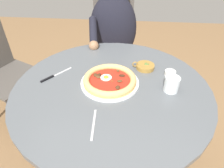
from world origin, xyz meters
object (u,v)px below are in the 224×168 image
at_px(cafe_chair_diner, 113,43).
at_px(water_glass, 171,85).
at_px(dining_table, 112,102).
at_px(steak_knife, 52,77).
at_px(olive_pan, 145,66).
at_px(cafe_chair_spare_far, 1,68).
at_px(diner_person, 113,51).
at_px(ramekin_capers, 170,73).
at_px(pizza_on_plate, 110,80).
at_px(fork_utensil, 94,124).

bearing_deg(cafe_chair_diner, water_glass, -67.44).
relative_size(dining_table, steak_knife, 6.24).
relative_size(olive_pan, cafe_chair_spare_far, 0.16).
bearing_deg(steak_knife, water_glass, -5.27).
distance_m(diner_person, cafe_chair_spare_far, 0.93).
bearing_deg(cafe_chair_spare_far, cafe_chair_diner, 27.63).
bearing_deg(ramekin_capers, dining_table, -157.79).
xyz_separation_m(ramekin_capers, cafe_chair_diner, (-0.39, 0.75, -0.19)).
distance_m(olive_pan, cafe_chair_spare_far, 1.16).
height_order(pizza_on_plate, fork_utensil, pizza_on_plate).
bearing_deg(water_glass, ramekin_capers, 83.23).
height_order(ramekin_capers, fork_utensil, ramekin_capers).
height_order(steak_knife, ramekin_capers, ramekin_capers).
height_order(pizza_on_plate, diner_person, diner_person).
bearing_deg(cafe_chair_spare_far, diner_person, 19.41).
height_order(olive_pan, cafe_chair_diner, cafe_chair_diner).
bearing_deg(fork_utensil, cafe_chair_spare_far, 141.70).
distance_m(steak_knife, cafe_chair_diner, 0.89).
bearing_deg(diner_person, steak_knife, -112.69).
xyz_separation_m(pizza_on_plate, steak_knife, (-0.33, 0.03, -0.02)).
relative_size(ramekin_capers, olive_pan, 0.46).
bearing_deg(diner_person, cafe_chair_spare_far, -160.59).
distance_m(olive_pan, fork_utensil, 0.51).
bearing_deg(dining_table, cafe_chair_diner, 94.20).
distance_m(water_glass, cafe_chair_diner, 0.98).
bearing_deg(fork_utensil, water_glass, 36.18).
distance_m(dining_table, olive_pan, 0.29).
xyz_separation_m(cafe_chair_diner, cafe_chair_spare_far, (-0.87, -0.45, -0.04)).
bearing_deg(steak_knife, cafe_chair_diner, 71.53).
height_order(diner_person, cafe_chair_diner, diner_person).
bearing_deg(ramekin_capers, olive_pan, 156.29).
relative_size(fork_utensil, diner_person, 0.14).
xyz_separation_m(dining_table, pizza_on_plate, (-0.01, 0.03, 0.14)).
relative_size(ramekin_capers, cafe_chair_spare_far, 0.07).
bearing_deg(ramekin_capers, cafe_chair_spare_far, 166.64).
distance_m(ramekin_capers, olive_pan, 0.15).
bearing_deg(ramekin_capers, steak_knife, -173.37).
xyz_separation_m(olive_pan, diner_person, (-0.24, 0.55, -0.20)).
bearing_deg(pizza_on_plate, dining_table, -64.81).
xyz_separation_m(dining_table, steak_knife, (-0.34, 0.05, 0.12)).
height_order(olive_pan, fork_utensil, olive_pan).
distance_m(pizza_on_plate, water_glass, 0.32).
height_order(ramekin_capers, olive_pan, olive_pan).
relative_size(dining_table, cafe_chair_spare_far, 1.23).
bearing_deg(diner_person, fork_utensil, -89.80).
bearing_deg(steak_knife, ramekin_capers, 6.63).
relative_size(pizza_on_plate, cafe_chair_diner, 0.34).
bearing_deg(cafe_chair_spare_far, steak_knife, -32.37).
bearing_deg(pizza_on_plate, cafe_chair_diner, 93.50).
bearing_deg(cafe_chair_spare_far, pizza_on_plate, -23.59).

